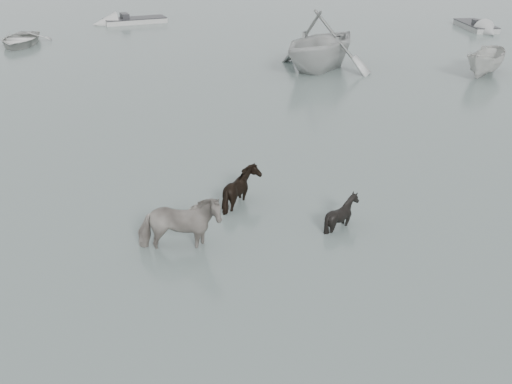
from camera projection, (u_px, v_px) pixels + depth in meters
ground at (215, 244)px, 16.48m from camera, size 140.00×140.00×0.00m
pony_pinto at (179, 217)px, 15.87m from camera, size 2.33×1.65×1.79m
pony_dark at (242, 183)px, 18.35m from camera, size 1.56×1.69×1.40m
pony_black at (342, 206)px, 17.16m from camera, size 1.32×1.25×1.19m
rowboat_lead at (20, 38)px, 39.59m from camera, size 4.41×5.22×0.92m
rowboat_trail at (322, 39)px, 33.21m from camera, size 7.16×7.65×3.25m
boat_small at (486, 61)px, 32.46m from camera, size 2.61×4.11×1.49m
skiff_outer at (135, 18)px, 47.00m from camera, size 5.81×5.13×0.75m
skiff_mid at (476, 23)px, 44.90m from camera, size 3.67×6.15×0.75m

